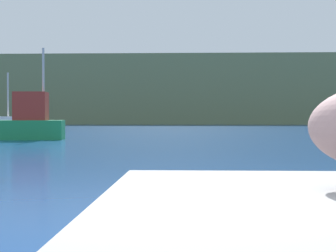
{
  "coord_description": "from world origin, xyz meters",
  "views": [
    {
      "loc": [
        -0.03,
        -2.84,
        1.22
      ],
      "look_at": [
        -0.84,
        16.18,
        0.87
      ],
      "focal_mm": 59.49,
      "sensor_mm": 36.0,
      "label": 1
    }
  ],
  "objects": [
    {
      "name": "hillside_backdrop",
      "position": [
        0.0,
        81.48,
        4.91
      ],
      "size": [
        140.0,
        16.44,
        9.82
      ],
      "primitive_type": "cube",
      "color": "#6B7A51",
      "rests_on": "ground"
    },
    {
      "name": "fishing_boat_green",
      "position": [
        -8.84,
        25.12,
        0.85
      ],
      "size": [
        5.17,
        2.16,
        4.68
      ],
      "rotation": [
        0.0,
        0.0,
        0.11
      ],
      "color": "#1E8C4C",
      "rests_on": "ground"
    }
  ]
}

